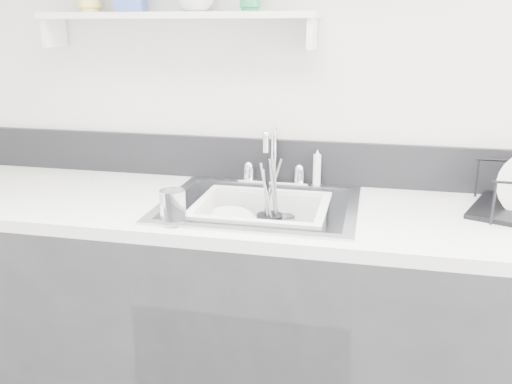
# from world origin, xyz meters

# --- Properties ---
(counter_run) EXTENTS (3.20, 0.62, 0.92)m
(counter_run) POSITION_xyz_m (0.00, 1.19, 0.46)
(counter_run) COLOR #29292D
(counter_run) RESTS_ON ground
(backsplash) EXTENTS (3.20, 0.02, 0.16)m
(backsplash) POSITION_xyz_m (0.00, 1.49, 1.00)
(backsplash) COLOR black
(backsplash) RESTS_ON counter_run
(sink) EXTENTS (0.64, 0.52, 0.20)m
(sink) POSITION_xyz_m (0.00, 1.19, 0.83)
(sink) COLOR silver
(sink) RESTS_ON counter_run
(faucet) EXTENTS (0.26, 0.18, 0.23)m
(faucet) POSITION_xyz_m (0.00, 1.44, 0.98)
(faucet) COLOR silver
(faucet) RESTS_ON counter_run
(side_sprayer) EXTENTS (0.03, 0.03, 0.14)m
(side_sprayer) POSITION_xyz_m (0.16, 1.44, 0.99)
(side_sprayer) COLOR white
(side_sprayer) RESTS_ON counter_run
(wall_shelf) EXTENTS (1.00, 0.16, 0.12)m
(wall_shelf) POSITION_xyz_m (-0.35, 1.42, 1.51)
(wall_shelf) COLOR silver
(wall_shelf) RESTS_ON room_shell
(wash_tub) EXTENTS (0.50, 0.44, 0.17)m
(wash_tub) POSITION_xyz_m (0.00, 1.21, 0.84)
(wash_tub) COLOR white
(wash_tub) RESTS_ON sink
(plate_stack) EXTENTS (0.27, 0.26, 0.11)m
(plate_stack) POSITION_xyz_m (-0.11, 1.20, 0.80)
(plate_stack) COLOR white
(plate_stack) RESTS_ON wash_tub
(utensil_cup) EXTENTS (0.09, 0.09, 0.30)m
(utensil_cup) POSITION_xyz_m (0.03, 1.22, 0.83)
(utensil_cup) COLOR black
(utensil_cup) RESTS_ON wash_tub
(ladle) EXTENTS (0.27, 0.19, 0.07)m
(ladle) POSITION_xyz_m (-0.08, 1.17, 0.80)
(ladle) COLOR silver
(ladle) RESTS_ON wash_tub
(tumbler_in_tub) EXTENTS (0.09, 0.09, 0.10)m
(tumbler_in_tub) POSITION_xyz_m (0.08, 1.23, 0.82)
(tumbler_in_tub) COLOR white
(tumbler_in_tub) RESTS_ON wash_tub
(tumbler_counter) EXTENTS (0.09, 0.09, 0.11)m
(tumbler_counter) POSITION_xyz_m (-0.21, 0.96, 0.97)
(tumbler_counter) COLOR white
(tumbler_counter) RESTS_ON counter_run
(bowl_small) EXTENTS (0.11, 0.11, 0.03)m
(bowl_small) POSITION_xyz_m (0.07, 1.12, 0.78)
(bowl_small) COLOR white
(bowl_small) RESTS_ON wash_tub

